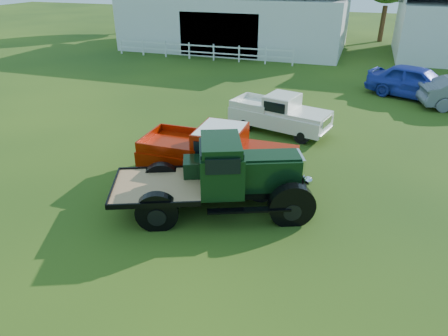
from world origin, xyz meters
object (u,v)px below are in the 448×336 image
(white_pickup, at_px, (279,114))
(vintage_flatbed, at_px, (217,176))
(red_pickup, at_px, (218,154))
(misc_car_blue, at_px, (417,82))

(white_pickup, bearing_deg, vintage_flatbed, -79.30)
(red_pickup, bearing_deg, misc_car_blue, 59.77)
(red_pickup, distance_m, white_pickup, 5.15)
(red_pickup, relative_size, misc_car_blue, 1.02)
(misc_car_blue, bearing_deg, vintage_flatbed, 178.52)
(white_pickup, relative_size, misc_car_blue, 0.85)
(vintage_flatbed, bearing_deg, white_pickup, 63.75)
(vintage_flatbed, height_order, misc_car_blue, vintage_flatbed)
(red_pickup, relative_size, white_pickup, 1.20)
(vintage_flatbed, bearing_deg, misc_car_blue, 42.61)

